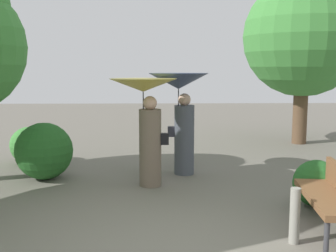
{
  "coord_description": "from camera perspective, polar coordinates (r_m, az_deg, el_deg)",
  "views": [
    {
      "loc": [
        -0.21,
        -4.35,
        2.06
      ],
      "look_at": [
        0.0,
        3.24,
        0.99
      ],
      "focal_mm": 44.01,
      "sensor_mm": 36.0,
      "label": 1
    }
  ],
  "objects": [
    {
      "name": "park_bench",
      "position": [
        5.56,
        21.84,
        -8.76
      ],
      "size": [
        0.65,
        1.54,
        0.83
      ],
      "rotation": [
        0.0,
        0.0,
        -1.68
      ],
      "color": "#38383D",
      "rests_on": "ground"
    },
    {
      "name": "bush_behind_bench",
      "position": [
        8.01,
        -16.79,
        -3.34
      ],
      "size": [
        1.06,
        1.06,
        1.06
      ],
      "primitive_type": "sphere",
      "color": "#235B23",
      "rests_on": "ground"
    },
    {
      "name": "bush_path_right",
      "position": [
        6.6,
        19.89,
        -7.47
      ],
      "size": [
        0.7,
        0.7,
        0.7
      ],
      "primitive_type": "sphere",
      "color": "#235B23",
      "rests_on": "ground"
    },
    {
      "name": "bush_path_left",
      "position": [
        9.46,
        -18.72,
        -2.53
      ],
      "size": [
        0.8,
        0.8,
        0.8
      ],
      "primitive_type": "sphere",
      "color": "#428C3D",
      "rests_on": "ground"
    },
    {
      "name": "person_right",
      "position": [
        7.94,
        1.74,
        3.48
      ],
      "size": [
        1.16,
        1.16,
        1.97
      ],
      "rotation": [
        0.0,
        0.0,
        1.47
      ],
      "color": "#474C56",
      "rests_on": "ground"
    },
    {
      "name": "path_marker_post",
      "position": [
        5.17,
        17.14,
        -11.81
      ],
      "size": [
        0.12,
        0.12,
        0.68
      ],
      "primitive_type": "cylinder",
      "color": "gray",
      "rests_on": "ground"
    },
    {
      "name": "person_left",
      "position": [
        7.14,
        -3.04,
        2.18
      ],
      "size": [
        1.17,
        1.17,
        1.88
      ],
      "rotation": [
        0.0,
        0.0,
        1.47
      ],
      "color": "#6B5B4C",
      "rests_on": "ground"
    },
    {
      "name": "tree_mid_right",
      "position": [
        11.85,
        18.31,
        12.88
      ],
      "size": [
        3.21,
        3.21,
        4.96
      ],
      "color": "brown",
      "rests_on": "ground"
    }
  ]
}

